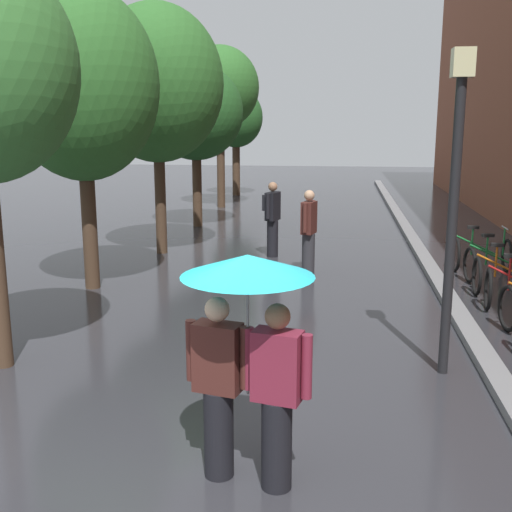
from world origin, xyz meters
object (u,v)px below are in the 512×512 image
object	(u,v)px
parked_bicycle_3	(507,276)
couple_under_umbrella	(247,334)
street_tree_4	(220,88)
parked_bicycle_4	(496,264)
street_lamp_post	(455,189)
street_tree_5	(236,118)
pedestrian_walking_far	(309,232)
street_tree_1	(82,85)
street_tree_2	(157,84)
pedestrian_walking_midground	(272,217)
street_tree_3	(196,113)
parked_bicycle_5	(481,254)

from	to	relation	value
parked_bicycle_3	couple_under_umbrella	bearing A→B (deg)	-120.07
street_tree_4	couple_under_umbrella	xyz separation A→B (m)	(3.55, -17.53, -2.88)
parked_bicycle_4	street_lamp_post	size ratio (longest dim) A/B	0.30
street_tree_5	street_lamp_post	xyz separation A→B (m)	(5.69, -18.73, -0.92)
parked_bicycle_3	pedestrian_walking_far	distance (m)	3.79
street_tree_1	street_tree_2	bearing A→B (deg)	83.19
pedestrian_walking_midground	street_tree_3	bearing A→B (deg)	123.60
parked_bicycle_3	parked_bicycle_5	bearing A→B (deg)	91.08
parked_bicycle_4	parked_bicycle_5	size ratio (longest dim) A/B	1.06
parked_bicycle_4	couple_under_umbrella	bearing A→B (deg)	-116.95
pedestrian_walking_far	pedestrian_walking_midground	bearing A→B (deg)	118.67
parked_bicycle_4	street_tree_3	bearing A→B (deg)	141.03
street_tree_5	parked_bicycle_5	xyz separation A→B (m)	(7.32, -13.09, -2.83)
street_tree_3	parked_bicycle_4	world-z (taller)	street_tree_3
parked_bicycle_4	couple_under_umbrella	distance (m)	8.37
parked_bicycle_4	pedestrian_walking_midground	size ratio (longest dim) A/B	0.67
parked_bicycle_5	pedestrian_walking_far	bearing A→B (deg)	-167.72
pedestrian_walking_midground	parked_bicycle_5	bearing A→B (deg)	-11.54
street_tree_2	pedestrian_walking_far	world-z (taller)	street_tree_2
street_tree_2	pedestrian_walking_midground	distance (m)	3.98
street_tree_2	pedestrian_walking_midground	world-z (taller)	street_tree_2
parked_bicycle_5	street_tree_4	bearing A→B (deg)	128.14
couple_under_umbrella	pedestrian_walking_far	size ratio (longest dim) A/B	1.16
street_tree_5	couple_under_umbrella	size ratio (longest dim) A/B	2.24
street_tree_4	street_tree_5	distance (m)	4.01
street_tree_5	parked_bicycle_3	world-z (taller)	street_tree_5
street_tree_4	street_lamp_post	distance (m)	15.99
parked_bicycle_3	street_tree_2	bearing A→B (deg)	158.00
street_tree_5	street_tree_2	bearing A→B (deg)	-89.04
parked_bicycle_5	street_tree_5	bearing A→B (deg)	119.20
street_lamp_post	pedestrian_walking_midground	xyz separation A→B (m)	(-2.84, 6.55, -1.37)
street_tree_1	street_lamp_post	xyz separation A→B (m)	(5.88, -3.32, -1.40)
street_tree_4	pedestrian_walking_midground	distance (m)	9.35
pedestrian_walking_midground	couple_under_umbrella	bearing A→B (deg)	-85.12
street_tree_3	street_tree_4	bearing A→B (deg)	91.27
parked_bicycle_3	parked_bicycle_5	xyz separation A→B (m)	(-0.04, 1.90, 0.00)
parked_bicycle_3	pedestrian_walking_far	world-z (taller)	pedestrian_walking_far
street_tree_5	street_lamp_post	distance (m)	19.59
street_tree_1	parked_bicycle_3	distance (m)	8.25
parked_bicycle_5	pedestrian_walking_midground	distance (m)	4.59
parked_bicycle_3	parked_bicycle_4	xyz separation A→B (m)	(0.05, 0.99, 0.00)
parked_bicycle_4	couple_under_umbrella	size ratio (longest dim) A/B	0.58
parked_bicycle_3	parked_bicycle_5	world-z (taller)	same
street_tree_3	pedestrian_walking_midground	size ratio (longest dim) A/B	2.73
street_tree_5	pedestrian_walking_far	world-z (taller)	street_tree_5
couple_under_umbrella	street_tree_4	bearing A→B (deg)	101.46
street_tree_3	pedestrian_walking_far	distance (m)	7.17
street_tree_1	street_tree_3	xyz separation A→B (m)	(0.37, 7.25, -0.37)
street_tree_3	street_tree_4	xyz separation A→B (m)	(-0.09, 4.28, 0.90)
street_tree_4	parked_bicycle_3	xyz separation A→B (m)	(7.27, -11.12, -3.84)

